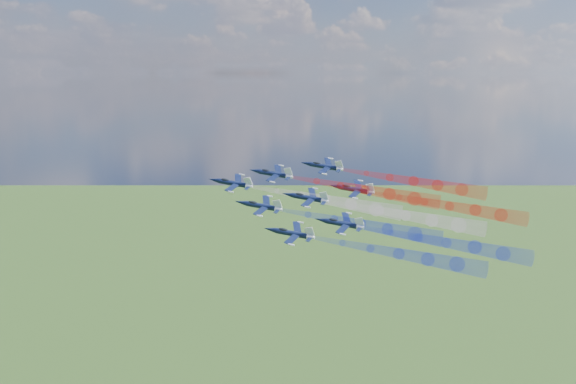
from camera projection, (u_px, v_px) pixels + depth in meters
jet_lead at (233, 183)px, 175.26m from camera, size 16.74×16.56×8.38m
trail_lead at (326, 200)px, 170.92m from camera, size 33.04×31.05×11.00m
jet_inner_left at (261, 206)px, 165.07m from camera, size 16.74×16.56×8.38m
trail_inner_left at (361, 224)px, 160.73m from camera, size 33.04×31.05×11.00m
jet_inner_right at (273, 174)px, 179.55m from camera, size 16.74×16.56×8.38m
trail_inner_right at (365, 190)px, 175.21m from camera, size 33.04×31.05×11.00m
jet_outer_left at (292, 233)px, 155.21m from camera, size 16.74×16.56×8.38m
trail_outer_left at (399, 254)px, 150.87m from camera, size 33.04×31.05×11.00m
jet_center_third at (307, 198)px, 169.90m from camera, size 16.74×16.56×8.38m
trail_center_third at (406, 215)px, 165.56m from camera, size 33.04×31.05×11.00m
jet_outer_right at (324, 166)px, 186.27m from camera, size 16.74×16.56×8.38m
trail_outer_right at (414, 181)px, 181.93m from camera, size 33.04×31.05×11.00m
jet_rear_left at (342, 224)px, 160.69m from camera, size 16.74×16.56×8.38m
trail_rear_left at (446, 243)px, 156.35m from camera, size 33.04×31.05×11.00m
jet_rear_right at (354, 189)px, 176.21m from camera, size 16.74×16.56×8.38m
trail_rear_right at (450, 206)px, 171.88m from camera, size 33.04×31.05×11.00m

